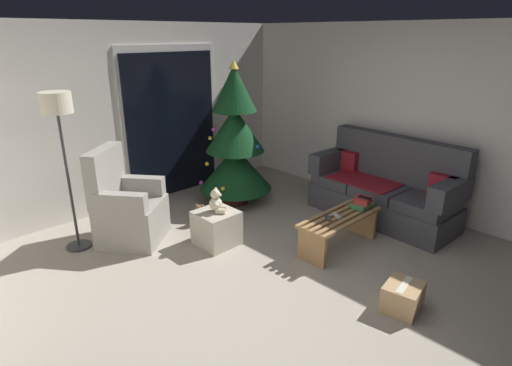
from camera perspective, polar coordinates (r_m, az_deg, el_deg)
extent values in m
plane|color=#9E9384|center=(4.10, 2.91, -15.08)|extent=(7.00, 7.00, 0.00)
cube|color=silver|center=(5.97, -19.07, 8.26)|extent=(5.72, 0.12, 2.50)
cube|color=silver|center=(5.90, 22.65, 7.69)|extent=(0.12, 6.00, 2.50)
cube|color=silver|center=(6.35, -11.53, 8.21)|extent=(1.60, 0.02, 2.20)
cube|color=black|center=(6.35, -11.41, 7.75)|extent=(1.50, 0.02, 2.10)
cube|color=#3D3D42|center=(5.77, 16.74, -3.14)|extent=(0.85, 1.94, 0.34)
cube|color=#3D3D42|center=(5.40, 22.39, -2.69)|extent=(0.71, 0.63, 0.14)
cube|color=#3D3D42|center=(5.67, 16.87, -0.96)|extent=(0.71, 0.63, 0.14)
cube|color=#3D3D42|center=(5.99, 11.90, 0.61)|extent=(0.71, 0.63, 0.14)
cube|color=#3D3D42|center=(5.82, 18.93, 3.20)|extent=(0.29, 1.91, 0.60)
cube|color=#3D3D42|center=(5.25, 25.19, -1.26)|extent=(0.77, 0.24, 0.28)
cube|color=#3D3D42|center=(6.08, 10.28, 3.11)|extent=(0.77, 0.24, 0.28)
cube|color=maroon|center=(5.75, 14.75, 0.38)|extent=(0.64, 0.93, 0.02)
cube|color=maroon|center=(5.45, 24.28, -0.38)|extent=(0.14, 0.33, 0.28)
cube|color=maroon|center=(6.11, 12.47, 3.03)|extent=(0.14, 0.33, 0.28)
cube|color=#9E7547|center=(4.71, 13.25, -5.23)|extent=(1.10, 0.05, 0.04)
cube|color=#9E7547|center=(4.75, 12.36, -4.92)|extent=(1.10, 0.05, 0.04)
cube|color=#9E7547|center=(4.80, 11.49, -4.62)|extent=(1.10, 0.05, 0.04)
cube|color=#9E7547|center=(4.84, 10.64, -4.32)|extent=(1.10, 0.05, 0.04)
cube|color=#9E7547|center=(4.89, 9.80, -4.02)|extent=(1.10, 0.05, 0.04)
cube|color=#9E7547|center=(4.53, 7.72, -8.81)|extent=(0.05, 0.36, 0.37)
cube|color=#9E7547|center=(5.26, 14.41, -5.02)|extent=(0.05, 0.36, 0.37)
cube|color=#333338|center=(4.68, 9.81, -4.73)|extent=(0.13, 0.15, 0.02)
cube|color=#ADADB2|center=(4.75, 11.03, -4.42)|extent=(0.10, 0.16, 0.02)
cube|color=#337042|center=(5.06, 14.35, -3.15)|extent=(0.28, 0.20, 0.03)
cube|color=#337042|center=(5.04, 14.34, -2.86)|extent=(0.25, 0.19, 0.04)
cube|color=#A32D28|center=(5.04, 14.53, -2.41)|extent=(0.27, 0.22, 0.04)
cube|color=#A32D28|center=(5.03, 14.44, -2.08)|extent=(0.23, 0.21, 0.03)
cube|color=black|center=(5.02, 14.73, -1.94)|extent=(0.09, 0.15, 0.01)
cylinder|color=#4C1E19|center=(6.11, -2.77, -2.16)|extent=(0.36, 0.36, 0.10)
cylinder|color=brown|center=(6.07, -2.79, -1.20)|extent=(0.08, 0.08, 0.12)
cone|color=#0F3819|center=(5.95, -2.85, 2.11)|extent=(1.04, 1.04, 0.62)
cone|color=#0F3819|center=(5.80, -2.94, 7.39)|extent=(0.83, 0.83, 0.62)
cone|color=#0F3819|center=(5.71, -3.04, 12.89)|extent=(0.61, 0.61, 0.62)
sphere|color=red|center=(5.54, -1.81, 9.54)|extent=(0.06, 0.06, 0.06)
sphere|color=gold|center=(5.76, -6.75, 2.64)|extent=(0.06, 0.06, 0.06)
sphere|color=blue|center=(5.66, 0.17, 5.00)|extent=(0.06, 0.06, 0.06)
sphere|color=#B233A5|center=(5.91, -7.56, 0.07)|extent=(0.06, 0.06, 0.06)
sphere|color=#B233A5|center=(5.70, -5.84, 7.33)|extent=(0.06, 0.06, 0.06)
sphere|color=gold|center=(5.83, -6.32, 6.15)|extent=(0.06, 0.06, 0.06)
sphere|color=gold|center=(5.56, -4.54, -0.77)|extent=(0.06, 0.06, 0.06)
sphere|color=gold|center=(5.52, -2.27, 9.75)|extent=(0.06, 0.06, 0.06)
cone|color=#EAD14C|center=(5.68, -3.10, 16.02)|extent=(0.14, 0.14, 0.12)
cube|color=gray|center=(5.18, -16.49, -5.98)|extent=(0.96, 0.96, 0.31)
cube|color=gray|center=(5.09, -16.76, -3.49)|extent=(0.96, 0.96, 0.18)
cube|color=gray|center=(5.06, -20.01, 0.99)|extent=(0.63, 0.55, 0.64)
cube|color=gray|center=(5.24, -15.57, -0.30)|extent=(0.47, 0.54, 0.22)
cube|color=gray|center=(4.77, -18.09, -2.61)|extent=(0.47, 0.54, 0.22)
cylinder|color=#2D2D30|center=(5.31, -23.14, -7.93)|extent=(0.28, 0.28, 0.02)
cylinder|color=#2D2D30|center=(5.01, -24.34, 0.08)|extent=(0.03, 0.03, 1.55)
cylinder|color=beige|center=(4.81, -25.83, 9.93)|extent=(0.32, 0.32, 0.22)
cube|color=#B2A893|center=(4.89, -5.45, -6.16)|extent=(0.44, 0.44, 0.41)
cylinder|color=beige|center=(4.83, -4.74, -3.39)|extent=(0.12, 0.12, 0.06)
cylinder|color=beige|center=(4.73, -4.92, -3.87)|extent=(0.12, 0.12, 0.06)
sphere|color=beige|center=(4.76, -5.57, -2.86)|extent=(0.15, 0.15, 0.15)
sphere|color=beige|center=(4.72, -5.62, -1.53)|extent=(0.11, 0.11, 0.11)
sphere|color=#F4E5C1|center=(4.71, -5.02, -1.66)|extent=(0.04, 0.04, 0.04)
sphere|color=beige|center=(4.74, -5.56, -0.84)|extent=(0.04, 0.04, 0.04)
sphere|color=beige|center=(4.67, -5.71, -1.17)|extent=(0.04, 0.04, 0.04)
sphere|color=beige|center=(4.82, -5.20, -2.43)|extent=(0.06, 0.06, 0.06)
sphere|color=beige|center=(4.69, -5.47, -3.09)|extent=(0.06, 0.06, 0.06)
cylinder|color=brown|center=(5.53, -7.97, -5.04)|extent=(0.13, 0.12, 0.06)
cylinder|color=brown|center=(5.50, -6.97, -5.14)|extent=(0.13, 0.12, 0.06)
sphere|color=brown|center=(5.43, -7.69, -4.71)|extent=(0.15, 0.15, 0.15)
sphere|color=brown|center=(5.38, -7.75, -3.56)|extent=(0.11, 0.11, 0.11)
sphere|color=#A37A51|center=(5.43, -7.59, -3.45)|extent=(0.04, 0.04, 0.04)
sphere|color=brown|center=(5.38, -8.16, -3.07)|extent=(0.04, 0.04, 0.04)
sphere|color=brown|center=(5.35, -7.39, -3.13)|extent=(0.04, 0.04, 0.04)
sphere|color=brown|center=(5.47, -8.35, -4.46)|extent=(0.06, 0.06, 0.06)
sphere|color=brown|center=(5.42, -6.91, -4.59)|extent=(0.06, 0.06, 0.06)
cube|color=tan|center=(4.06, 19.52, -14.55)|extent=(0.40, 0.35, 0.25)
cube|color=beige|center=(4.00, 19.73, -13.03)|extent=(0.32, 0.11, 0.00)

